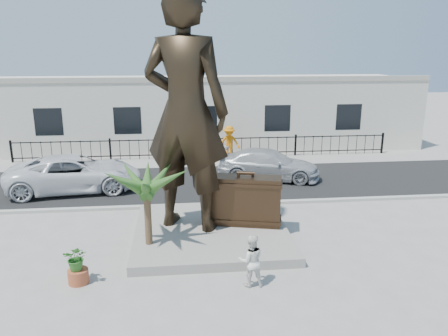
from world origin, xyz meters
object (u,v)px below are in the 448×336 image
Objects in this scene: tourist at (251,261)px; car_white at (75,173)px; statue at (186,112)px; suitcase at (245,201)px.

tourist is 0.25× the size of car_white.
tourist is at bearing 136.80° from statue.
car_white is (-6.60, 9.05, 0.08)m from tourist.
car_white is (-4.99, 5.35, -3.47)m from statue.
statue is 1.36× the size of car_white.
tourist is at bearing -150.99° from car_white.
statue is 3.72m from suitcase.
suitcase is at bearing -96.27° from tourist.
statue is 5.38m from tourist.
car_white is at bearing 156.18° from suitcase.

